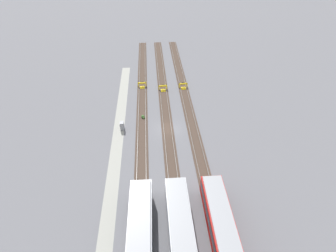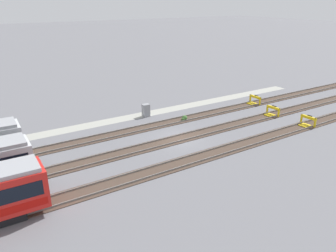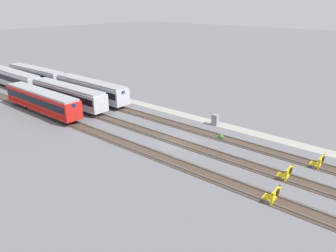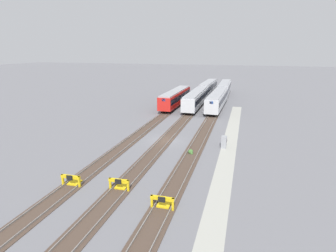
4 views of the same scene
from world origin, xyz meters
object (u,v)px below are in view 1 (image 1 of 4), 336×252
at_px(bumper_stop_nearest_track, 142,85).
at_px(electrical_cabinet, 122,126).
at_px(weed_clump, 143,117).
at_px(bumper_stop_near_inner_track, 163,88).
at_px(subway_car_front_row_leftmost, 226,245).
at_px(subway_car_front_row_left_inner, 139,251).
at_px(subway_car_front_row_rightmost, 183,248).
at_px(bumper_stop_middle_track, 183,86).

relative_size(bumper_stop_nearest_track, electrical_cabinet, 1.25).
bearing_deg(weed_clump, bumper_stop_near_inner_track, 156.55).
height_order(subway_car_front_row_leftmost, subway_car_front_row_left_inner, same).
bearing_deg(subway_car_front_row_leftmost, weed_clump, -161.33).
distance_m(subway_car_front_row_leftmost, subway_car_front_row_rightmost, 4.82).
height_order(bumper_stop_nearest_track, weed_clump, bumper_stop_nearest_track).
distance_m(bumper_stop_nearest_track, electrical_cabinet, 16.05).
bearing_deg(weed_clump, bumper_stop_nearest_track, -179.03).
bearing_deg(bumper_stop_middle_track, subway_car_front_row_left_inner, -13.82).
relative_size(subway_car_front_row_left_inner, bumper_stop_near_inner_track, 8.99).
bearing_deg(electrical_cabinet, weed_clump, 131.11).
bearing_deg(subway_car_front_row_left_inner, subway_car_front_row_leftmost, 90.00).
bearing_deg(weed_clump, electrical_cabinet, -48.89).
xyz_separation_m(subway_car_front_row_rightmost, electrical_cabinet, (-24.41, -8.39, -1.24)).
bearing_deg(weed_clump, subway_car_front_row_rightmost, 9.33).
height_order(subway_car_front_row_rightmost, weed_clump, subway_car_front_row_rightmost).
height_order(bumper_stop_near_inner_track, electrical_cabinet, electrical_cabinet).
xyz_separation_m(subway_car_front_row_left_inner, electrical_cabinet, (-24.41, -3.61, -1.24)).
bearing_deg(subway_car_front_row_left_inner, bumper_stop_middle_track, 166.18).
bearing_deg(subway_car_front_row_left_inner, bumper_stop_near_inner_track, 172.86).
relative_size(subway_car_front_row_left_inner, bumper_stop_nearest_track, 9.00).
distance_m(subway_car_front_row_leftmost, bumper_stop_nearest_track, 41.20).
distance_m(subway_car_front_row_leftmost, bumper_stop_near_inner_track, 38.64).
relative_size(subway_car_front_row_leftmost, bumper_stop_middle_track, 8.98).
distance_m(bumper_stop_near_inner_track, bumper_stop_middle_track, 4.82).
xyz_separation_m(bumper_stop_middle_track, electrical_cabinet, (14.53, -13.19, 0.29)).
relative_size(subway_car_front_row_leftmost, electrical_cabinet, 11.27).
height_order(subway_car_front_row_left_inner, electrical_cabinet, subway_car_front_row_left_inner).
distance_m(subway_car_front_row_leftmost, electrical_cabinet, 27.78).
distance_m(subway_car_front_row_left_inner, bumper_stop_near_inner_track, 38.64).
distance_m(subway_car_front_row_rightmost, bumper_stop_nearest_track, 40.35).
bearing_deg(bumper_stop_near_inner_track, bumper_stop_nearest_track, -109.92).
height_order(bumper_stop_near_inner_track, bumper_stop_middle_track, same).
relative_size(subway_car_front_row_left_inner, subway_car_front_row_rightmost, 1.00).
bearing_deg(bumper_stop_middle_track, subway_car_front_row_rightmost, -7.03).
distance_m(subway_car_front_row_rightmost, bumper_stop_near_inner_track, 38.34).
distance_m(subway_car_front_row_left_inner, bumper_stop_middle_track, 40.13).
relative_size(subway_car_front_row_rightmost, bumper_stop_near_inner_track, 8.96).
relative_size(subway_car_front_row_rightmost, bumper_stop_nearest_track, 8.98).
distance_m(subway_car_front_row_rightmost, electrical_cabinet, 25.84).
bearing_deg(subway_car_front_row_rightmost, bumper_stop_middle_track, 172.97).
xyz_separation_m(subway_car_front_row_left_inner, weed_clump, (-27.75, 0.22, -1.80)).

